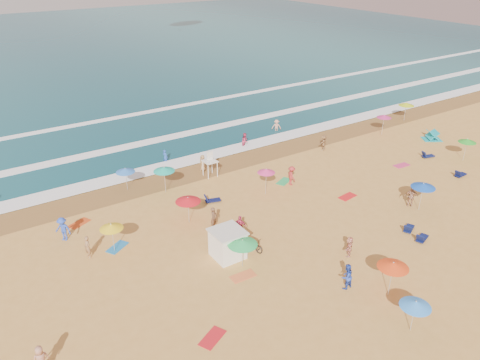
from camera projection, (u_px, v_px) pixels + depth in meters
ground at (289, 223)px, 37.11m from camera, size 220.00×220.00×0.00m
ocean at (43, 50)px, 99.94m from camera, size 220.00×140.00×0.18m
wet_sand at (211, 167)px, 46.45m from camera, size 220.00×220.00×0.00m
surf_foam at (171, 139)px, 53.01m from camera, size 200.00×18.70×0.05m
cabana at (228, 244)px, 32.62m from camera, size 2.00×2.00×2.00m
cabana_roof at (227, 232)px, 32.15m from camera, size 2.20×2.20×0.12m
bicycle at (252, 244)px, 33.55m from camera, size 1.10×2.00×1.00m
lifeguard_stand at (210, 166)px, 44.24m from camera, size 1.20×1.20×2.10m
beach_umbrellas at (275, 200)px, 35.95m from camera, size 59.51×27.13×0.72m
loungers at (369, 213)px, 38.15m from camera, size 61.25×20.14×0.34m
towels at (305, 232)px, 35.89m from camera, size 38.03×24.67×0.03m
popup_tents at (463, 148)px, 49.44m from camera, size 3.69×10.71×1.20m
beachgoers at (237, 199)px, 38.87m from camera, size 33.48×28.87×2.14m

